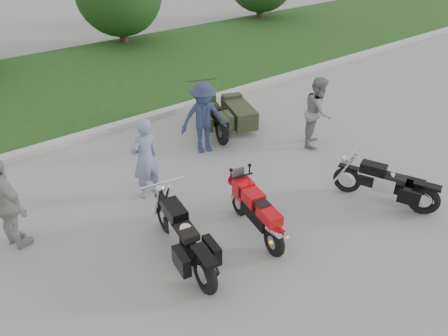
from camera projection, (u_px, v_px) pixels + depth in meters
ground at (268, 240)px, 7.99m from camera, size 80.00×80.00×0.00m
curb at (119, 126)px, 11.99m from camera, size 60.00×0.30×0.15m
grass_strip at (63, 84)px, 14.79m from camera, size 60.00×8.00×0.14m
sportbike_red at (257, 212)px, 7.89m from camera, size 0.58×1.83×0.87m
cruiser_left at (185, 240)px, 7.30m from camera, size 0.57×2.36×0.91m
cruiser_right at (389, 186)px, 8.79m from camera, size 0.95×2.02×0.82m
cruiser_sidecar at (228, 114)px, 11.75m from camera, size 1.69×2.39×0.95m
person_stripe at (145, 159)px, 8.81m from camera, size 0.69×0.51×1.76m
person_grey at (318, 112)px, 10.81m from camera, size 1.09×1.05×1.76m
person_denim at (204, 118)px, 10.47m from camera, size 1.30×1.01×1.78m
person_back at (7, 204)px, 7.44m from camera, size 0.74×1.13×1.78m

